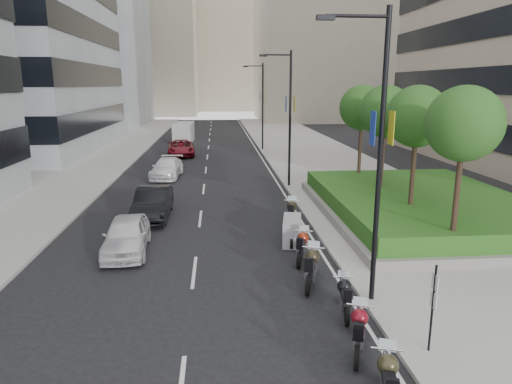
{
  "coord_description": "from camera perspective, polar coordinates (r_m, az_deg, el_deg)",
  "views": [
    {
      "loc": [
        -0.56,
        -12.11,
        6.85
      ],
      "look_at": [
        1.21,
        8.35,
        2.0
      ],
      "focal_mm": 32.0,
      "sensor_mm": 36.0,
      "label": 1
    }
  ],
  "objects": [
    {
      "name": "building_cream_right",
      "position": [
        95.49,
        9.32,
        19.82
      ],
      "size": [
        28.0,
        24.0,
        36.0
      ],
      "primitive_type": "cube",
      "color": "#B7AD93",
      "rests_on": "ground"
    },
    {
      "name": "hedge",
      "position": [
        25.21,
        19.99,
        -1.07
      ],
      "size": [
        9.4,
        13.4,
        0.8
      ],
      "primitive_type": "cube",
      "color": "#184F16",
      "rests_on": "planter"
    },
    {
      "name": "tree_2",
      "position": [
        25.8,
        15.86,
        9.62
      ],
      "size": [
        2.8,
        2.8,
        6.3
      ],
      "color": "#332319",
      "rests_on": "planter"
    },
    {
      "name": "lamp_post_1",
      "position": [
        30.53,
        3.99,
        9.9
      ],
      "size": [
        2.34,
        0.45,
        9.0
      ],
      "color": "black",
      "rests_on": "ground"
    },
    {
      "name": "tree_1",
      "position": [
        22.11,
        19.51,
        8.84
      ],
      "size": [
        2.8,
        2.8,
        6.3
      ],
      "color": "#332319",
      "rests_on": "planter"
    },
    {
      "name": "building_cream_left",
      "position": [
        113.92,
        -14.44,
        18.0
      ],
      "size": [
        26.0,
        24.0,
        34.0
      ],
      "primitive_type": "cube",
      "color": "#B7AD93",
      "rests_on": "ground"
    },
    {
      "name": "tree_3",
      "position": [
        29.57,
        13.12,
        10.18
      ],
      "size": [
        2.8,
        2.8,
        6.3
      ],
      "color": "#332319",
      "rests_on": "planter"
    },
    {
      "name": "lamp_post_2",
      "position": [
        48.38,
        0.66,
        11.17
      ],
      "size": [
        2.34,
        0.45,
        9.0
      ],
      "color": "black",
      "rests_on": "ground"
    },
    {
      "name": "ground",
      "position": [
        13.93,
        -2.08,
        -16.18
      ],
      "size": [
        160.0,
        160.0,
        0.0
      ],
      "primitive_type": "plane",
      "color": "black",
      "rests_on": "ground"
    },
    {
      "name": "lane_centre",
      "position": [
        42.68,
        -6.15,
        3.98
      ],
      "size": [
        0.12,
        100.0,
        0.01
      ],
      "primitive_type": "cube",
      "color": "silver",
      "rests_on": "ground"
    },
    {
      "name": "car_b",
      "position": [
        24.53,
        -12.75,
        -1.34
      ],
      "size": [
        1.71,
        4.82,
        1.58
      ],
      "primitive_type": "imported",
      "rotation": [
        0.0,
        0.0,
        -0.01
      ],
      "color": "black",
      "rests_on": "ground"
    },
    {
      "name": "lamp_post_0",
      "position": [
        14.05,
        14.74,
        5.55
      ],
      "size": [
        2.34,
        0.45,
        9.0
      ],
      "color": "black",
      "rests_on": "ground"
    },
    {
      "name": "motorcycle_0",
      "position": [
        11.05,
        16.16,
        -21.85
      ],
      "size": [
        0.87,
        2.14,
        1.09
      ],
      "rotation": [
        0.0,
        0.0,
        1.29
      ],
      "color": "black",
      "rests_on": "ground"
    },
    {
      "name": "motorcycle_2",
      "position": [
        14.54,
        11.02,
        -12.72
      ],
      "size": [
        0.67,
        2.0,
        1.0
      ],
      "rotation": [
        0.0,
        0.0,
        1.4
      ],
      "color": "black",
      "rests_on": "ground"
    },
    {
      "name": "building_cream_centre",
      "position": [
        132.7,
        -4.02,
        18.51
      ],
      "size": [
        30.0,
        24.0,
        38.0
      ],
      "primitive_type": "cube",
      "color": "#B7AD93",
      "rests_on": "ground"
    },
    {
      "name": "sidewalk_right",
      "position": [
        43.71,
        7.78,
        4.25
      ],
      "size": [
        10.0,
        100.0,
        0.15
      ],
      "primitive_type": "cube",
      "color": "#9E9B93",
      "rests_on": "ground"
    },
    {
      "name": "parking_sign",
      "position": [
        12.65,
        21.24,
        -12.91
      ],
      "size": [
        0.06,
        0.32,
        2.5
      ],
      "color": "black",
      "rests_on": "ground"
    },
    {
      "name": "delivery_van",
      "position": [
        56.47,
        -9.02,
        7.26
      ],
      "size": [
        2.37,
        5.6,
        2.31
      ],
      "rotation": [
        0.0,
        0.0,
        -0.05
      ],
      "color": "silver",
      "rests_on": "ground"
    },
    {
      "name": "motorcycle_5",
      "position": [
        20.21,
        4.52,
        -4.84
      ],
      "size": [
        1.1,
        2.01,
        1.16
      ],
      "rotation": [
        0.0,
        0.0,
        1.39
      ],
      "color": "black",
      "rests_on": "ground"
    },
    {
      "name": "sidewalk_left",
      "position": [
        44.16,
        -19.93,
        3.66
      ],
      "size": [
        8.0,
        100.0,
        0.15
      ],
      "primitive_type": "cube",
      "color": "#9E9B93",
      "rests_on": "ground"
    },
    {
      "name": "car_c",
      "position": [
        35.08,
        -11.06,
        2.96
      ],
      "size": [
        2.41,
        5.06,
        1.42
      ],
      "primitive_type": "imported",
      "rotation": [
        0.0,
        0.0,
        -0.09
      ],
      "color": "white",
      "rests_on": "ground"
    },
    {
      "name": "motorcycle_6",
      "position": [
        22.75,
        4.45,
        -2.64
      ],
      "size": [
        0.81,
        2.32,
        1.17
      ],
      "rotation": [
        0.0,
        0.0,
        1.36
      ],
      "color": "black",
      "rests_on": "ground"
    },
    {
      "name": "planter",
      "position": [
        25.35,
        19.89,
        -2.38
      ],
      "size": [
        10.0,
        14.0,
        0.4
      ],
      "primitive_type": "cube",
      "color": "gray",
      "rests_on": "sidewalk_right"
    },
    {
      "name": "motorcycle_1",
      "position": [
        12.74,
        12.71,
        -16.57
      ],
      "size": [
        0.95,
        2.09,
        1.08
      ],
      "rotation": [
        0.0,
        0.0,
        1.23
      ],
      "color": "black",
      "rests_on": "ground"
    },
    {
      "name": "motorcycle_4",
      "position": [
        18.34,
        5.77,
        -6.76
      ],
      "size": [
        0.92,
        2.13,
        1.1
      ],
      "rotation": [
        0.0,
        0.0,
        1.26
      ],
      "color": "black",
      "rests_on": "ground"
    },
    {
      "name": "lane_edge",
      "position": [
        42.88,
        0.83,
        4.1
      ],
      "size": [
        0.12,
        100.0,
        0.01
      ],
      "primitive_type": "cube",
      "color": "silver",
      "rests_on": "ground"
    },
    {
      "name": "tree_0",
      "position": [
        18.54,
        24.56,
        7.69
      ],
      "size": [
        2.8,
        2.8,
        6.3
      ],
      "color": "#332319",
      "rests_on": "planter"
    },
    {
      "name": "car_a",
      "position": [
        19.8,
        -15.89,
        -5.2
      ],
      "size": [
        2.02,
        4.47,
        1.49
      ],
      "primitive_type": "imported",
      "rotation": [
        0.0,
        0.0,
        0.06
      ],
      "color": "silver",
      "rests_on": "ground"
    },
    {
      "name": "motorcycle_3",
      "position": [
        16.25,
        6.93,
        -9.3
      ],
      "size": [
        1.01,
        2.31,
        1.19
      ],
      "rotation": [
        0.0,
        0.0,
        1.25
      ],
      "color": "black",
      "rests_on": "ground"
    },
    {
      "name": "building_grey_far",
      "position": [
        85.78,
        -21.87,
        17.83
      ],
      "size": [
        22.0,
        26.0,
        30.0
      ],
      "primitive_type": "cube",
      "color": "gray",
      "rests_on": "ground"
    },
    {
      "name": "car_d",
      "position": [
        45.72,
        -9.35,
        5.46
      ],
      "size": [
        2.95,
        5.67,
        1.53
      ],
      "primitive_type": "imported",
      "rotation": [
        0.0,
        0.0,
        0.08
      ],
      "color": "maroon",
      "rests_on": "ground"
    }
  ]
}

